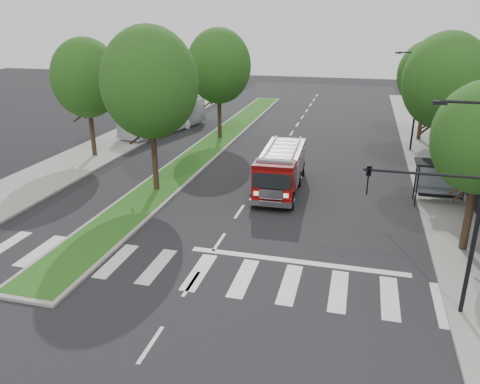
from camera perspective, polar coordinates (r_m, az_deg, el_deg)
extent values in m
plane|color=black|center=(23.33, -2.57, -6.13)|extent=(140.00, 140.00, 0.00)
cube|color=gray|center=(32.27, 24.86, -0.22)|extent=(5.00, 80.00, 0.15)
cube|color=gray|center=(37.83, -19.45, 3.40)|extent=(5.00, 80.00, 0.15)
cube|color=gray|center=(41.16, -3.28, 5.87)|extent=(3.00, 50.00, 0.14)
cube|color=#284D16|center=(41.14, -3.28, 5.97)|extent=(2.60, 49.50, 0.02)
cylinder|color=black|center=(29.03, 20.78, 0.66)|extent=(0.08, 0.08, 2.50)
cylinder|color=black|center=(29.51, 26.16, 0.17)|extent=(0.08, 0.08, 2.50)
cylinder|color=black|center=(30.17, 20.58, 1.40)|extent=(0.08, 0.08, 2.50)
cylinder|color=black|center=(30.62, 25.77, 0.92)|extent=(0.08, 0.08, 2.50)
cube|color=black|center=(29.43, 23.69, 3.18)|extent=(3.20, 1.60, 0.12)
cube|color=#8C99A5|center=(30.44, 23.18, 1.31)|extent=(2.80, 0.04, 1.80)
cube|color=black|center=(30.03, 23.16, -0.46)|extent=(2.40, 0.40, 0.08)
cylinder|color=black|center=(24.11, 26.10, -2.54)|extent=(0.36, 0.36, 3.74)
cylinder|color=black|center=(35.29, 22.77, 5.39)|extent=(0.36, 0.36, 4.40)
ellipsoid|color=#10370F|center=(34.54, 23.76, 12.27)|extent=(5.60, 5.60, 6.44)
cylinder|color=black|center=(45.02, 21.19, 8.30)|extent=(0.36, 0.36, 3.96)
ellipsoid|color=#10370F|center=(44.46, 21.84, 13.16)|extent=(5.00, 5.00, 5.75)
cylinder|color=black|center=(29.78, -10.37, 4.31)|extent=(0.36, 0.36, 4.62)
ellipsoid|color=#10370F|center=(28.87, -10.95, 12.94)|extent=(5.80, 5.80, 6.67)
cylinder|color=black|center=(42.54, -2.51, 9.31)|extent=(0.36, 0.36, 4.40)
ellipsoid|color=#10370F|center=(41.92, -2.61, 15.09)|extent=(5.60, 5.60, 6.44)
cylinder|color=black|center=(38.69, -17.57, 7.08)|extent=(0.36, 0.36, 4.18)
ellipsoid|color=#10370F|center=(38.01, -18.24, 13.07)|extent=(5.20, 5.20, 5.98)
cylinder|color=black|center=(18.14, 27.09, -2.70)|extent=(0.16, 0.16, 8.00)
cylinder|color=black|center=(16.94, 26.23, 9.78)|extent=(1.80, 0.10, 0.10)
cube|color=black|center=(16.79, 23.17, 9.98)|extent=(0.45, 0.20, 0.12)
cylinder|color=black|center=(17.32, 21.40, 2.10)|extent=(4.00, 0.10, 0.10)
imported|color=black|center=(17.29, 15.33, 1.38)|extent=(0.18, 0.22, 1.10)
cylinder|color=black|center=(40.65, 20.68, 10.09)|extent=(0.16, 0.16, 8.00)
cylinder|color=black|center=(40.13, 20.08, 15.69)|extent=(1.80, 0.10, 0.10)
cube|color=black|center=(40.07, 18.74, 15.77)|extent=(0.45, 0.20, 0.12)
cube|color=#530404|center=(30.30, 4.96, 1.21)|extent=(2.59, 7.98, 0.24)
cube|color=#800707|center=(30.70, 5.21, 3.40)|extent=(2.54, 6.10, 1.88)
cube|color=#800707|center=(27.24, 4.15, 1.19)|extent=(2.41, 1.77, 1.98)
cube|color=#B2B2B7|center=(30.43, 5.27, 5.18)|extent=(2.54, 6.10, 0.11)
cylinder|color=#B2B2B7|center=(30.50, 3.70, 5.63)|extent=(0.27, 5.65, 0.09)
cylinder|color=#B2B2B7|center=(30.29, 6.88, 5.42)|extent=(0.27, 5.65, 0.09)
cube|color=silver|center=(26.56, 3.74, -1.39)|extent=(2.46, 0.40, 0.33)
cube|color=#8C99A5|center=(26.85, 4.22, 3.75)|extent=(2.08, 0.39, 0.17)
cylinder|color=black|center=(27.48, 1.78, -0.69)|extent=(0.36, 1.05, 1.04)
cylinder|color=black|center=(27.18, 6.27, -1.05)|extent=(0.36, 1.05, 1.04)
cylinder|color=black|center=(31.14, 3.18, 1.88)|extent=(0.36, 1.05, 1.04)
cylinder|color=black|center=(30.88, 7.15, 1.59)|extent=(0.36, 1.05, 1.04)
cylinder|color=black|center=(33.27, 3.84, 3.10)|extent=(0.36, 1.05, 1.04)
cylinder|color=black|center=(33.02, 7.56, 2.83)|extent=(0.36, 1.05, 1.04)
imported|color=white|center=(46.13, -9.19, 9.06)|extent=(5.13, 10.98, 2.98)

